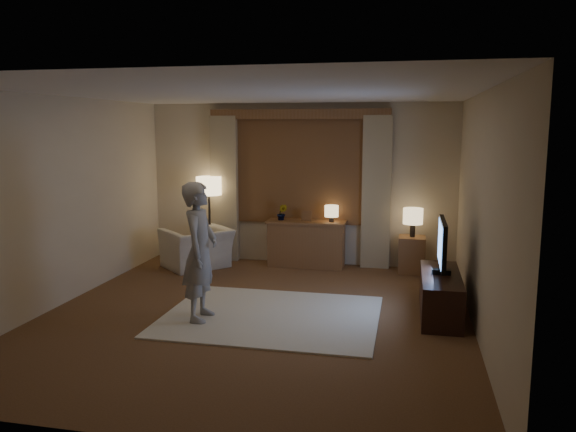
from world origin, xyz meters
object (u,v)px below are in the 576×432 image
(sideboard, at_px, (306,245))
(side_table, at_px, (412,255))
(armchair, at_px, (197,248))
(tv_stand, at_px, (440,295))
(person, at_px, (200,251))

(sideboard, distance_m, side_table, 1.66)
(side_table, bearing_deg, armchair, -172.96)
(sideboard, distance_m, armchair, 1.75)
(tv_stand, height_order, person, person)
(sideboard, height_order, side_table, sideboard)
(side_table, bearing_deg, tv_stand, -80.42)
(side_table, height_order, tv_stand, side_table)
(sideboard, relative_size, tv_stand, 0.86)
(side_table, distance_m, person, 3.66)
(person, bearing_deg, tv_stand, -76.85)
(armchair, height_order, side_table, armchair)
(sideboard, xyz_separation_m, side_table, (1.65, -0.05, -0.07))
(side_table, xyz_separation_m, person, (-2.38, -2.73, 0.54))
(sideboard, distance_m, tv_stand, 2.82)
(sideboard, xyz_separation_m, armchair, (-1.68, -0.46, -0.04))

